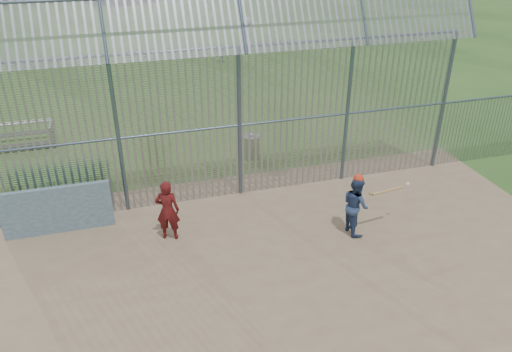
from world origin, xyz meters
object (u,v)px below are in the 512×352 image
object	(u,v)px
onlooker	(168,210)
bleacher	(6,137)
trash_can	(251,147)
batter	(356,205)
dugout_wall	(57,210)

from	to	relation	value
onlooker	bleacher	xyz separation A→B (m)	(-4.39, 6.54, -0.36)
onlooker	bleacher	bearing A→B (deg)	-38.67
onlooker	trash_can	world-z (taller)	onlooker
batter	onlooker	size ratio (longest dim) A/B	0.96
trash_can	bleacher	xyz separation A→B (m)	(-7.41, 2.88, 0.03)
dugout_wall	bleacher	xyz separation A→B (m)	(-1.92, 5.56, -0.21)
onlooker	bleacher	size ratio (longest dim) A/B	0.50
dugout_wall	bleacher	size ratio (longest dim) A/B	0.83
batter	trash_can	size ratio (longest dim) A/B	1.76
dugout_wall	trash_can	world-z (taller)	dugout_wall
dugout_wall	bleacher	bearing A→B (deg)	109.01
batter	onlooker	world-z (taller)	onlooker
dugout_wall	onlooker	distance (m)	2.66
bleacher	dugout_wall	bearing A→B (deg)	-70.99
dugout_wall	onlooker	xyz separation A→B (m)	(2.47, -0.98, 0.15)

